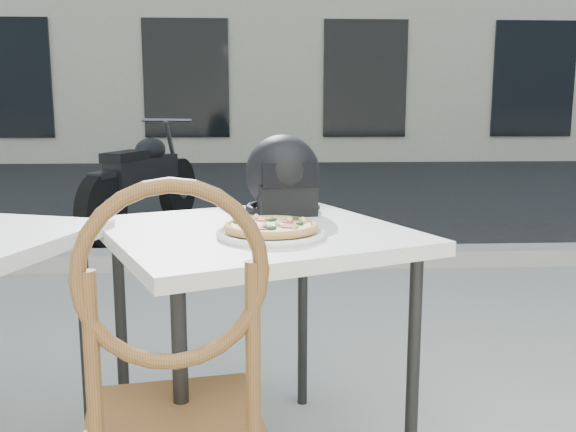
{
  "coord_description": "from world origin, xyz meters",
  "views": [
    {
      "loc": [
        -0.45,
        -1.45,
        1.16
      ],
      "look_at": [
        -0.35,
        0.35,
        0.84
      ],
      "focal_mm": 40.0,
      "sensor_mm": 36.0,
      "label": 1
    }
  ],
  "objects": [
    {
      "name": "street_asphalt",
      "position": [
        0.0,
        7.0,
        0.0
      ],
      "size": [
        30.0,
        8.0,
        0.0
      ],
      "primitive_type": "cube",
      "color": "black",
      "rests_on": "ground"
    },
    {
      "name": "curb",
      "position": [
        0.0,
        3.0,
        0.06
      ],
      "size": [
        30.0,
        0.25,
        0.12
      ],
      "primitive_type": "cube",
      "color": "#9C9A92",
      "rests_on": "ground"
    },
    {
      "name": "cafe_table_main",
      "position": [
        -0.45,
        0.43,
        0.71
      ],
      "size": [
        1.09,
        1.09,
        0.79
      ],
      "rotation": [
        0.0,
        0.0,
        0.4
      ],
      "color": "white",
      "rests_on": "ground"
    },
    {
      "name": "plate",
      "position": [
        -0.4,
        0.3,
        0.79
      ],
      "size": [
        0.34,
        0.34,
        0.02
      ],
      "rotation": [
        0.0,
        0.0,
        -0.11
      ],
      "color": "white",
      "rests_on": "cafe_table_main"
    },
    {
      "name": "pizza",
      "position": [
        -0.4,
        0.3,
        0.82
      ],
      "size": [
        0.34,
        0.34,
        0.03
      ],
      "rotation": [
        0.0,
        0.0,
        0.34
      ],
      "color": "tan",
      "rests_on": "plate"
    },
    {
      "name": "helmet",
      "position": [
        -0.35,
        0.72,
        0.9
      ],
      "size": [
        0.29,
        0.3,
        0.26
      ],
      "rotation": [
        0.0,
        0.0,
        0.15
      ],
      "color": "black",
      "rests_on": "cafe_table_main"
    },
    {
      "name": "cafe_chair_main",
      "position": [
        -0.62,
        -0.15,
        0.57
      ],
      "size": [
        0.45,
        0.45,
        1.02
      ],
      "rotation": [
        0.0,
        0.0,
        3.32
      ],
      "color": "brown",
      "rests_on": "ground"
    },
    {
      "name": "motorcycle",
      "position": [
        -1.44,
        4.36,
        0.44
      ],
      "size": [
        0.79,
        1.95,
        1.0
      ],
      "rotation": [
        0.0,
        0.0,
        -0.33
      ],
      "color": "black",
      "rests_on": "street_asphalt"
    }
  ]
}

